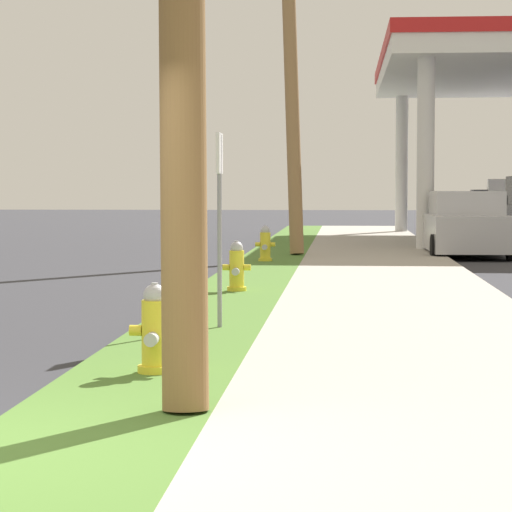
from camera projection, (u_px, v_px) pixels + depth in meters
grass_verge at (60, 470)px, 6.33m from camera, size 1.40×80.00×0.12m
sidewalk_slab at (474, 478)px, 6.15m from camera, size 3.20×80.00×0.12m
fire_hydrant_nearest at (155, 333)px, 9.29m from camera, size 0.42×0.38×0.74m
fire_hydrant_second at (237, 269)px, 16.74m from camera, size 0.42×0.38×0.74m
fire_hydrant_third at (265, 245)px, 23.64m from camera, size 0.42×0.37×0.74m
utility_pole_midground at (290, 27)px, 26.29m from camera, size 0.86×2.46×10.38m
street_sign_post at (219, 189)px, 12.28m from camera, size 0.05×0.36×2.12m
car_silver_by_near_pump at (465, 227)px, 27.23m from camera, size 2.01×4.53×1.57m
truck_white_at_forecourt at (512, 209)px, 40.84m from camera, size 2.59×5.57×1.97m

